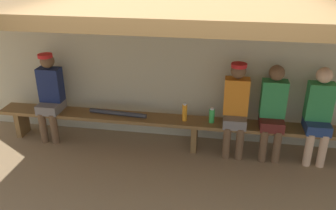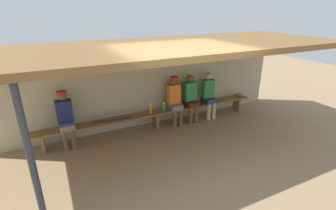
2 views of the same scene
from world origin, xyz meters
name	(u,v)px [view 2 (image 2 of 2)]	position (x,y,z in m)	size (l,w,h in m)	color
ground_plane	(184,156)	(0.00, 0.00, 0.00)	(24.00, 24.00, 0.00)	#937754
back_wall	(149,84)	(0.00, 2.00, 1.10)	(8.00, 0.20, 2.20)	#B7AD8C
dugout_roof	(170,47)	(0.00, 0.70, 2.26)	(8.00, 2.80, 0.12)	brown
support_post	(30,157)	(-2.79, -0.55, 1.10)	(0.10, 0.10, 2.20)	#2D333D
bench	(156,114)	(0.00, 1.55, 0.39)	(6.00, 0.36, 0.46)	brown
player_in_red	(191,96)	(1.06, 1.55, 0.73)	(0.34, 0.42, 1.34)	#591E19
player_with_sunglasses	(65,117)	(-2.20, 1.55, 0.75)	(0.34, 0.42, 1.34)	slate
player_in_blue	(175,98)	(0.56, 1.55, 0.75)	(0.34, 0.42, 1.34)	slate
player_leftmost	(209,93)	(1.66, 1.55, 0.73)	(0.34, 0.42, 1.34)	navy
water_bottle_clear	(164,107)	(0.24, 1.55, 0.57)	(0.08, 0.08, 0.22)	green
water_bottle_green	(151,108)	(-0.15, 1.54, 0.59)	(0.07, 0.07, 0.27)	orange
baseball_glove_dark_brown	(239,95)	(2.81, 1.55, 0.51)	(0.24, 0.17, 0.09)	brown
baseball_bat	(112,119)	(-1.15, 1.55, 0.49)	(0.07, 0.07, 0.89)	#333338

